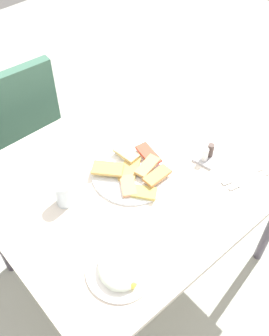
# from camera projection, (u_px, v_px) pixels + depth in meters

# --- Properties ---
(ground_plane) EXTENTS (6.00, 6.00, 0.00)m
(ground_plane) POSITION_uv_depth(u_px,v_px,m) (136.00, 262.00, 2.17)
(ground_plane) COLOR #ACAEA3
(dining_table) EXTENTS (1.18, 0.94, 0.75)m
(dining_table) POSITION_uv_depth(u_px,v_px,m) (136.00, 184.00, 1.67)
(dining_table) COLOR silver
(dining_table) RESTS_ON ground_plane
(dining_chair) EXTENTS (0.45, 0.45, 0.93)m
(dining_chair) POSITION_uv_depth(u_px,v_px,m) (17.00, 126.00, 2.10)
(dining_chair) COLOR #3B6652
(dining_chair) RESTS_ON ground_plane
(pide_platter) EXTENTS (0.32, 0.33, 0.04)m
(pide_platter) POSITION_uv_depth(u_px,v_px,m) (133.00, 172.00, 1.59)
(pide_platter) COLOR white
(pide_platter) RESTS_ON dining_table
(salad_plate_greens) EXTENTS (0.23, 0.23, 0.06)m
(salad_plate_greens) POSITION_uv_depth(u_px,v_px,m) (120.00, 268.00, 1.31)
(salad_plate_greens) COLOR white
(salad_plate_greens) RESTS_ON dining_table
(drinking_glass) EXTENTS (0.06, 0.06, 0.11)m
(drinking_glass) POSITION_uv_depth(u_px,v_px,m) (63.00, 194.00, 1.47)
(drinking_glass) COLOR silver
(drinking_glass) RESTS_ON dining_table
(paper_napkin) EXTENTS (0.14, 0.14, 0.00)m
(paper_napkin) POSITION_uv_depth(u_px,v_px,m) (246.00, 178.00, 1.59)
(paper_napkin) COLOR white
(paper_napkin) RESTS_ON dining_table
(fork) EXTENTS (0.20, 0.06, 0.00)m
(fork) POSITION_uv_depth(u_px,v_px,m) (250.00, 180.00, 1.58)
(fork) COLOR silver
(fork) RESTS_ON paper_napkin
(spoon) EXTENTS (0.19, 0.07, 0.00)m
(spoon) POSITION_uv_depth(u_px,v_px,m) (243.00, 175.00, 1.59)
(spoon) COLOR silver
(spoon) RESTS_ON paper_napkin
(condiment_caddy) EXTENTS (0.11, 0.11, 0.07)m
(condiment_caddy) POSITION_uv_depth(u_px,v_px,m) (207.00, 156.00, 1.64)
(condiment_caddy) COLOR #B2B2B7
(condiment_caddy) RESTS_ON dining_table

